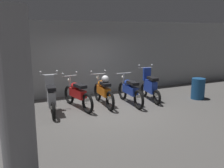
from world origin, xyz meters
TOP-DOWN VIEW (x-y plane):
  - ground_plane at (0.00, 0.00)m, footprint 80.00×80.00m
  - back_wall at (0.00, 2.47)m, footprint 16.00×0.30m
  - motorbike_slot_0 at (-1.80, 0.50)m, footprint 0.59×1.68m
  - motorbike_slot_1 at (-0.91, 0.70)m, footprint 0.62×1.93m
  - motorbike_slot_2 at (0.00, 0.64)m, footprint 0.59×1.95m
  - motorbike_slot_3 at (0.91, 0.40)m, footprint 0.56×1.95m
  - motorbike_slot_4 at (1.82, 0.53)m, footprint 0.58×1.67m
  - support_pillar at (-2.99, -3.06)m, footprint 0.54×0.54m
  - trash_bin at (3.58, -0.07)m, footprint 0.49×0.49m

SIDE VIEW (x-z plane):
  - ground_plane at x=0.00m, z-range 0.00..0.00m
  - trash_bin at x=3.58m, z-range 0.00..0.79m
  - motorbike_slot_3 at x=0.91m, z-range -0.03..1.01m
  - motorbike_slot_1 at x=-0.91m, z-range -0.08..1.07m
  - motorbike_slot_0 at x=-1.80m, z-range -0.12..1.17m
  - motorbike_slot_4 at x=1.82m, z-range -0.12..1.17m
  - motorbike_slot_2 at x=0.00m, z-range -0.05..1.10m
  - back_wall at x=0.00m, z-range 0.00..2.91m
  - support_pillar at x=-2.99m, z-range 0.00..2.91m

